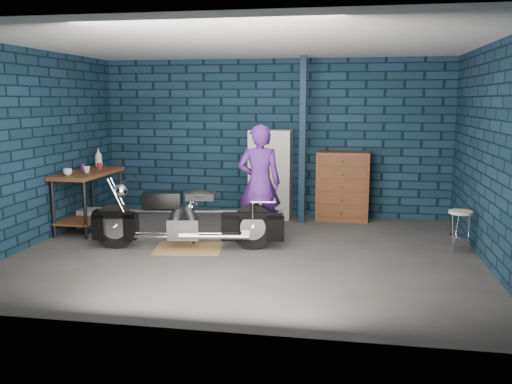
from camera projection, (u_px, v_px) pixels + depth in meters
ground at (247, 252)px, 7.20m from camera, size 6.00×6.00×0.00m
room_walls at (254, 107)px, 7.42m from camera, size 6.02×5.01×2.71m
support_post at (302, 141)px, 8.77m from camera, size 0.10×0.10×2.70m
workbench at (89, 200)px, 8.45m from camera, size 0.60×1.40×0.91m
drip_mat at (189, 248)px, 7.39m from camera, size 0.98×0.79×0.01m
motorcycle at (188, 214)px, 7.31m from camera, size 2.28×0.91×0.98m
person at (260, 183)px, 7.68m from camera, size 0.67×0.50×1.67m
storage_bin at (95, 218)px, 8.62m from camera, size 0.47×0.33×0.29m
locker at (271, 174)px, 9.24m from camera, size 0.70×0.50×1.50m
tool_chest at (342, 186)px, 9.06m from camera, size 0.87×0.48×1.15m
shop_stool at (460, 231)px, 7.18m from camera, size 0.40×0.40×0.56m
cup_a at (68, 172)px, 7.93m from camera, size 0.17×0.17×0.10m
cup_b at (87, 169)px, 8.23m from camera, size 0.11×0.11×0.10m
mug_purple at (83, 167)px, 8.55m from camera, size 0.10×0.10×0.10m
mug_red at (100, 166)px, 8.66m from camera, size 0.09×0.09×0.10m
bottle at (99, 158)px, 8.89m from camera, size 0.15×0.15×0.31m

